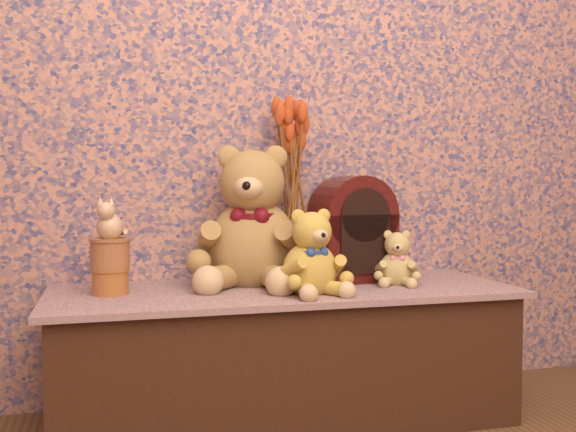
{
  "coord_description": "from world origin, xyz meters",
  "views": [
    {
      "loc": [
        -0.55,
        -0.84,
        0.79
      ],
      "look_at": [
        0.0,
        1.17,
        0.68
      ],
      "focal_mm": 40.55,
      "sensor_mm": 36.0,
      "label": 1
    }
  ],
  "objects_px": {
    "teddy_small": "(397,255)",
    "ceramic_vase": "(291,249)",
    "cat_figurine": "(110,218)",
    "teddy_medium": "(310,248)",
    "cathedral_radio": "(352,228)",
    "biscuit_tin_lower": "(110,282)",
    "teddy_large": "(253,210)"
  },
  "relations": [
    {
      "from": "teddy_small",
      "to": "ceramic_vase",
      "type": "bearing_deg",
      "value": 170.65
    },
    {
      "from": "teddy_small",
      "to": "cat_figurine",
      "type": "bearing_deg",
      "value": -160.69
    },
    {
      "from": "teddy_small",
      "to": "cat_figurine",
      "type": "height_order",
      "value": "cat_figurine"
    },
    {
      "from": "teddy_medium",
      "to": "ceramic_vase",
      "type": "height_order",
      "value": "teddy_medium"
    },
    {
      "from": "cathedral_radio",
      "to": "ceramic_vase",
      "type": "relative_size",
      "value": 1.71
    },
    {
      "from": "teddy_small",
      "to": "cat_figurine",
      "type": "distance_m",
      "value": 0.96
    },
    {
      "from": "teddy_small",
      "to": "biscuit_tin_lower",
      "type": "relative_size",
      "value": 1.79
    },
    {
      "from": "teddy_small",
      "to": "cathedral_radio",
      "type": "height_order",
      "value": "cathedral_radio"
    },
    {
      "from": "teddy_large",
      "to": "biscuit_tin_lower",
      "type": "relative_size",
      "value": 4.57
    },
    {
      "from": "biscuit_tin_lower",
      "to": "ceramic_vase",
      "type": "bearing_deg",
      "value": 13.57
    },
    {
      "from": "teddy_medium",
      "to": "cathedral_radio",
      "type": "xyz_separation_m",
      "value": [
        0.22,
        0.22,
        0.04
      ]
    },
    {
      "from": "teddy_small",
      "to": "cat_figurine",
      "type": "xyz_separation_m",
      "value": [
        -0.94,
        0.04,
        0.14
      ]
    },
    {
      "from": "ceramic_vase",
      "to": "biscuit_tin_lower",
      "type": "relative_size",
      "value": 1.95
    },
    {
      "from": "teddy_large",
      "to": "cat_figurine",
      "type": "distance_m",
      "value": 0.48
    },
    {
      "from": "teddy_medium",
      "to": "cat_figurine",
      "type": "xyz_separation_m",
      "value": [
        -0.6,
        0.14,
        0.1
      ]
    },
    {
      "from": "teddy_medium",
      "to": "cathedral_radio",
      "type": "distance_m",
      "value": 0.31
    },
    {
      "from": "teddy_large",
      "to": "ceramic_vase",
      "type": "relative_size",
      "value": 2.34
    },
    {
      "from": "teddy_small",
      "to": "cathedral_radio",
      "type": "xyz_separation_m",
      "value": [
        -0.12,
        0.12,
        0.09
      ]
    },
    {
      "from": "teddy_large",
      "to": "ceramic_vase",
      "type": "height_order",
      "value": "teddy_large"
    },
    {
      "from": "ceramic_vase",
      "to": "biscuit_tin_lower",
      "type": "bearing_deg",
      "value": -166.43
    },
    {
      "from": "teddy_medium",
      "to": "ceramic_vase",
      "type": "bearing_deg",
      "value": 75.65
    },
    {
      "from": "teddy_large",
      "to": "cathedral_radio",
      "type": "relative_size",
      "value": 1.37
    },
    {
      "from": "ceramic_vase",
      "to": "cat_figurine",
      "type": "height_order",
      "value": "cat_figurine"
    },
    {
      "from": "cathedral_radio",
      "to": "teddy_small",
      "type": "bearing_deg",
      "value": -51.33
    },
    {
      "from": "cathedral_radio",
      "to": "biscuit_tin_lower",
      "type": "distance_m",
      "value": 0.84
    },
    {
      "from": "teddy_large",
      "to": "teddy_medium",
      "type": "distance_m",
      "value": 0.29
    },
    {
      "from": "teddy_large",
      "to": "ceramic_vase",
      "type": "xyz_separation_m",
      "value": [
        0.15,
        0.06,
        -0.15
      ]
    },
    {
      "from": "teddy_large",
      "to": "cat_figurine",
      "type": "height_order",
      "value": "teddy_large"
    },
    {
      "from": "biscuit_tin_lower",
      "to": "cat_figurine",
      "type": "distance_m",
      "value": 0.2
    },
    {
      "from": "teddy_medium",
      "to": "cat_figurine",
      "type": "bearing_deg",
      "value": 156.57
    },
    {
      "from": "cathedral_radio",
      "to": "teddy_large",
      "type": "bearing_deg",
      "value": 172.62
    },
    {
      "from": "teddy_medium",
      "to": "biscuit_tin_lower",
      "type": "height_order",
      "value": "teddy_medium"
    }
  ]
}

